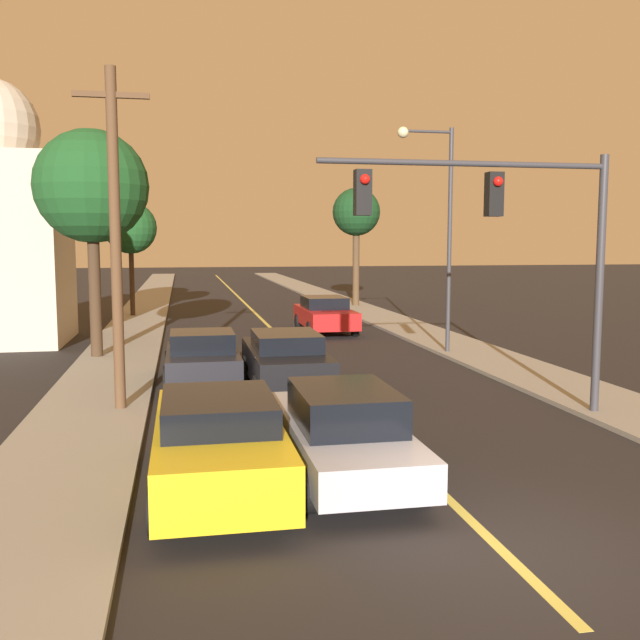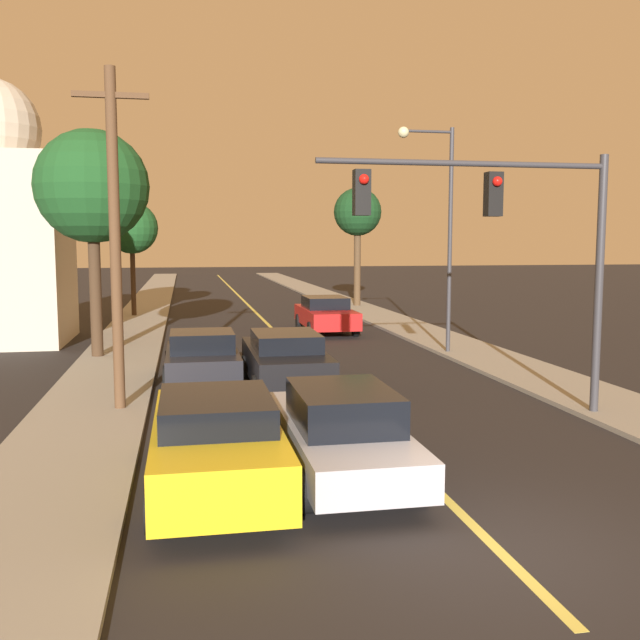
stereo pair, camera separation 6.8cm
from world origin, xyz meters
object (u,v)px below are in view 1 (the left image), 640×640
at_px(tree_left_near, 91,188).
at_px(tree_left_far, 130,228).
at_px(car_near_lane_second, 285,360).
at_px(car_far_oncoming, 325,314).
at_px(car_near_lane_front, 343,430).
at_px(car_outer_lane_second, 202,357).
at_px(tree_right_near, 356,214).
at_px(streetlamp_right, 438,210).
at_px(traffic_signal_mast, 507,225).
at_px(car_outer_lane_front, 218,440).
at_px(utility_pole_left, 115,234).

height_order(tree_left_near, tree_left_far, tree_left_near).
relative_size(car_near_lane_second, car_far_oncoming, 0.97).
relative_size(car_near_lane_front, tree_left_near, 0.69).
height_order(car_near_lane_second, tree_left_near, tree_left_near).
distance_m(car_near_lane_second, car_outer_lane_second, 2.47).
bearing_deg(tree_right_near, streetlamp_right, -95.10).
bearing_deg(car_near_lane_front, tree_left_far, 100.93).
distance_m(tree_left_far, tree_right_near, 12.81).
bearing_deg(traffic_signal_mast, tree_left_near, 133.58).
relative_size(car_far_oncoming, tree_left_near, 0.68).
bearing_deg(tree_right_near, car_outer_lane_front, -107.77).
relative_size(car_near_lane_front, car_outer_lane_front, 1.00).
height_order(car_outer_lane_front, utility_pole_left, utility_pole_left).
relative_size(tree_left_near, tree_left_far, 1.27).
relative_size(car_outer_lane_second, tree_left_far, 0.69).
relative_size(car_outer_lane_front, traffic_signal_mast, 0.78).
xyz_separation_m(traffic_signal_mast, tree_right_near, (3.24, 26.18, 1.26)).
xyz_separation_m(car_near_lane_front, tree_left_far, (-4.97, 25.75, 3.70)).
xyz_separation_m(car_far_oncoming, tree_right_near, (4.01, 10.85, 4.62)).
bearing_deg(tree_left_far, utility_pole_left, -87.07).
bearing_deg(tree_left_far, car_near_lane_front, -79.07).
bearing_deg(car_outer_lane_front, car_far_oncoming, 73.75).
bearing_deg(tree_left_near, streetlamp_right, -6.15).
height_order(car_near_lane_second, traffic_signal_mast, traffic_signal_mast).
bearing_deg(traffic_signal_mast, car_near_lane_second, 138.32).
distance_m(utility_pole_left, tree_left_far, 20.69).
height_order(car_outer_lane_front, traffic_signal_mast, traffic_signal_mast).
distance_m(tree_left_near, tree_left_far, 13.08).
bearing_deg(traffic_signal_mast, car_far_oncoming, 92.88).
relative_size(car_far_oncoming, traffic_signal_mast, 0.78).
height_order(tree_left_near, tree_right_near, tree_left_near).
xyz_separation_m(car_far_oncoming, utility_pole_left, (-7.28, -13.07, 3.19)).
bearing_deg(car_far_oncoming, car_near_lane_second, 73.90).
bearing_deg(car_near_lane_second, car_outer_lane_second, 145.03).
xyz_separation_m(car_outer_lane_front, car_outer_lane_second, (0.00, 8.26, -0.03)).
bearing_deg(tree_left_far, car_near_lane_second, -75.50).
xyz_separation_m(utility_pole_left, tree_left_far, (-1.06, 20.66, 0.48)).
height_order(traffic_signal_mast, streetlamp_right, streetlamp_right).
height_order(car_near_lane_second, car_outer_lane_second, car_near_lane_second).
bearing_deg(traffic_signal_mast, car_near_lane_front, -145.53).
xyz_separation_m(car_near_lane_front, tree_right_near, (7.38, 29.02, 4.64)).
bearing_deg(car_near_lane_second, streetlamp_right, 40.69).
xyz_separation_m(car_near_lane_second, streetlamp_right, (5.81, 5.00, 4.01)).
relative_size(car_near_lane_front, tree_left_far, 0.87).
bearing_deg(tree_left_far, car_outer_lane_second, -80.60).
height_order(car_near_lane_front, utility_pole_left, utility_pole_left).
bearing_deg(tree_right_near, utility_pole_left, -115.27).
height_order(car_near_lane_front, streetlamp_right, streetlamp_right).
relative_size(car_far_oncoming, streetlamp_right, 0.66).
height_order(car_outer_lane_front, tree_left_near, tree_left_near).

